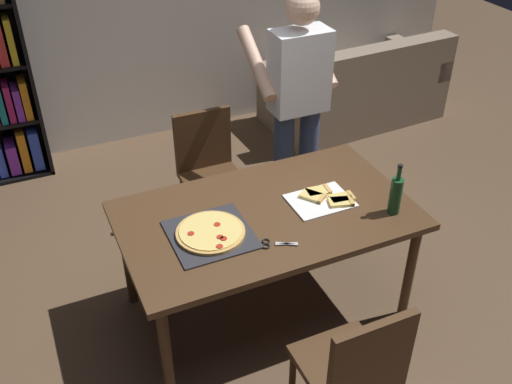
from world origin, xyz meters
TOP-DOWN VIEW (x-y plane):
  - ground_plane at (0.00, 0.00)m, footprint 12.00×12.00m
  - dining_table at (0.00, 0.00)m, footprint 1.67×0.99m
  - chair_near_camera at (-0.00, -0.98)m, footprint 0.42×0.42m
  - chair_far_side at (0.00, 0.98)m, footprint 0.42×0.42m
  - couch at (1.90, 1.99)m, footprint 1.74×0.94m
  - person_serving_pizza at (0.58, 0.76)m, footprint 0.55×0.54m
  - pepperoni_pizza_on_tray at (-0.36, -0.06)m, footprint 0.44×0.44m
  - pizza_slices_on_towel at (0.36, -0.03)m, footprint 0.38×0.28m
  - wine_bottle at (0.66, -0.29)m, footprint 0.07×0.07m
  - kitchen_scissors at (-0.09, -0.27)m, footprint 0.20×0.13m

SIDE VIEW (x-z plane):
  - ground_plane at x=0.00m, z-range 0.00..0.00m
  - couch at x=1.90m, z-range -0.12..0.73m
  - chair_near_camera at x=0.00m, z-range 0.06..0.96m
  - chair_far_side at x=0.00m, z-range 0.06..0.96m
  - dining_table at x=0.00m, z-range 0.30..1.05m
  - kitchen_scissors at x=-0.09m, z-range 0.75..0.76m
  - pizza_slices_on_towel at x=0.36m, z-range 0.75..0.78m
  - pepperoni_pizza_on_tray at x=-0.36m, z-range 0.75..0.78m
  - wine_bottle at x=0.66m, z-range 0.71..1.03m
  - person_serving_pizza at x=0.58m, z-range 0.12..1.87m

